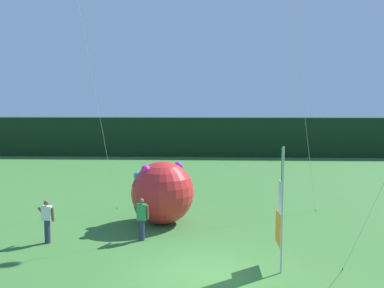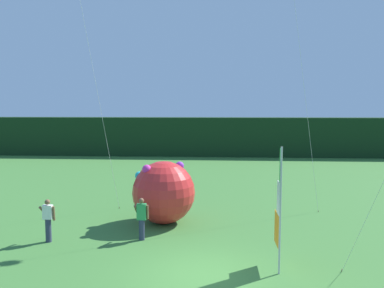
{
  "view_description": "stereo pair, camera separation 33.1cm",
  "coord_description": "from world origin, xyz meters",
  "px_view_note": "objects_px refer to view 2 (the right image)",
  "views": [
    {
      "loc": [
        0.07,
        -11.31,
        5.16
      ],
      "look_at": [
        -0.53,
        3.3,
        3.74
      ],
      "focal_mm": 35.79,
      "sensor_mm": 36.0,
      "label": 1
    },
    {
      "loc": [
        0.4,
        -11.29,
        5.16
      ],
      "look_at": [
        -0.53,
        3.3,
        3.74
      ],
      "focal_mm": 35.79,
      "sensor_mm": 36.0,
      "label": 2
    }
  ],
  "objects_px": {
    "banner_flag": "(279,211)",
    "inflatable_balloon": "(164,192)",
    "person_near_banner": "(142,218)",
    "person_mid_field": "(48,219)"
  },
  "relations": [
    {
      "from": "person_near_banner",
      "to": "person_mid_field",
      "type": "xyz_separation_m",
      "value": [
        -3.53,
        -0.45,
        0.0
      ]
    },
    {
      "from": "person_near_banner",
      "to": "inflatable_balloon",
      "type": "relative_size",
      "value": 0.59
    },
    {
      "from": "person_near_banner",
      "to": "person_mid_field",
      "type": "bearing_deg",
      "value": -172.7
    },
    {
      "from": "banner_flag",
      "to": "person_near_banner",
      "type": "bearing_deg",
      "value": 152.99
    },
    {
      "from": "inflatable_balloon",
      "to": "person_mid_field",
      "type": "bearing_deg",
      "value": -146.97
    },
    {
      "from": "person_near_banner",
      "to": "inflatable_balloon",
      "type": "xyz_separation_m",
      "value": [
        0.56,
        2.2,
        0.52
      ]
    },
    {
      "from": "banner_flag",
      "to": "person_mid_field",
      "type": "xyz_separation_m",
      "value": [
        -8.36,
        2.01,
        -1.02
      ]
    },
    {
      "from": "banner_flag",
      "to": "inflatable_balloon",
      "type": "bearing_deg",
      "value": 132.5
    },
    {
      "from": "banner_flag",
      "to": "inflatable_balloon",
      "type": "relative_size",
      "value": 1.43
    },
    {
      "from": "banner_flag",
      "to": "person_near_banner",
      "type": "height_order",
      "value": "banner_flag"
    }
  ]
}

